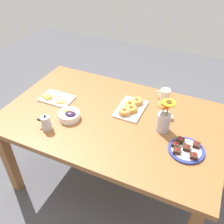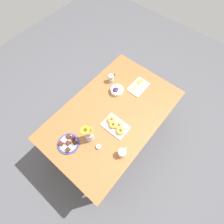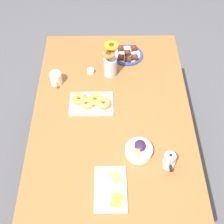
% 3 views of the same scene
% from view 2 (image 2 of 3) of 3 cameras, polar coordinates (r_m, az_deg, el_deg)
% --- Properties ---
extents(ground_plane, '(6.00, 6.00, 0.00)m').
position_cam_2_polar(ground_plane, '(2.67, 0.00, -7.88)').
color(ground_plane, '#4C4C51').
extents(dining_table, '(1.60, 1.00, 0.74)m').
position_cam_2_polar(dining_table, '(2.07, 0.00, -1.63)').
color(dining_table, brown).
rests_on(dining_table, ground_plane).
extents(coffee_mug, '(0.11, 0.08, 0.09)m').
position_cam_2_polar(coffee_mug, '(1.78, 3.38, -13.19)').
color(coffee_mug, silver).
rests_on(coffee_mug, dining_table).
extents(grape_bowl, '(0.15, 0.15, 0.07)m').
position_cam_2_polar(grape_bowl, '(2.12, 1.59, 7.12)').
color(grape_bowl, white).
rests_on(grape_bowl, dining_table).
extents(cheese_platter, '(0.26, 0.17, 0.03)m').
position_cam_2_polar(cheese_platter, '(2.20, 8.61, 8.25)').
color(cheese_platter, white).
rests_on(cheese_platter, dining_table).
extents(croissant_platter, '(0.19, 0.28, 0.05)m').
position_cam_2_polar(croissant_platter, '(1.90, 1.14, -4.44)').
color(croissant_platter, white).
rests_on(croissant_platter, dining_table).
extents(jam_cup_honey, '(0.05, 0.05, 0.03)m').
position_cam_2_polar(jam_cup_honey, '(1.83, -4.42, -11.23)').
color(jam_cup_honey, white).
rests_on(jam_cup_honey, dining_table).
extents(dessert_plate, '(0.23, 0.23, 0.05)m').
position_cam_2_polar(dessert_plate, '(1.90, -14.02, -9.89)').
color(dessert_plate, navy).
rests_on(dessert_plate, dining_table).
extents(flower_vase, '(0.12, 0.11, 0.25)m').
position_cam_2_polar(flower_vase, '(1.81, -7.52, -7.52)').
color(flower_vase, '#B2B2BC').
rests_on(flower_vase, dining_table).
extents(moka_pot, '(0.11, 0.07, 0.12)m').
position_cam_2_polar(moka_pot, '(2.20, -0.28, 10.93)').
color(moka_pot, '#B7B7BC').
rests_on(moka_pot, dining_table).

